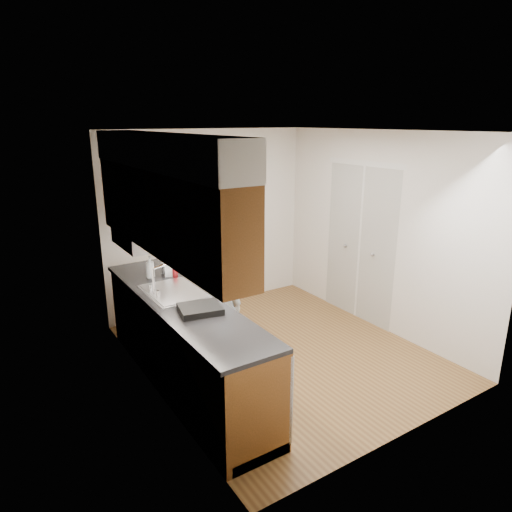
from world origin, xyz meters
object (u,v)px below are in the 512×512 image
(soap_bottle_b, at_px, (168,268))
(soda_can, at_px, (175,272))
(person, at_px, (223,288))
(dish_rack, at_px, (200,309))
(steel_can, at_px, (164,268))
(soap_bottle_a, at_px, (150,267))

(soap_bottle_b, xyz_separation_m, soda_can, (0.05, -0.07, -0.04))
(soap_bottle_b, bearing_deg, soda_can, -55.26)
(person, relative_size, dish_rack, 4.69)
(dish_rack, bearing_deg, person, 57.86)
(soda_can, bearing_deg, dish_rack, -100.58)
(soap_bottle_b, xyz_separation_m, steel_can, (-0.01, 0.09, -0.03))
(soap_bottle_b, height_order, steel_can, soap_bottle_b)
(steel_can, relative_size, dish_rack, 0.36)
(dish_rack, bearing_deg, steel_can, 95.17)
(person, bearing_deg, dish_rack, 134.96)
(soda_can, relative_size, steel_can, 0.83)
(person, xyz_separation_m, dish_rack, (-0.54, -0.56, 0.09))
(person, relative_size, soda_can, 15.85)
(soda_can, bearing_deg, person, -52.99)
(steel_can, height_order, dish_rack, steel_can)
(soap_bottle_b, distance_m, dish_rack, 1.10)
(person, distance_m, soda_can, 0.58)
(person, bearing_deg, soap_bottle_b, 35.40)
(soda_can, relative_size, dish_rack, 0.30)
(soap_bottle_a, relative_size, soda_can, 2.33)
(person, distance_m, steel_can, 0.75)
(soap_bottle_a, height_order, soap_bottle_b, soap_bottle_a)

